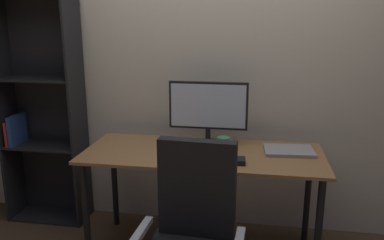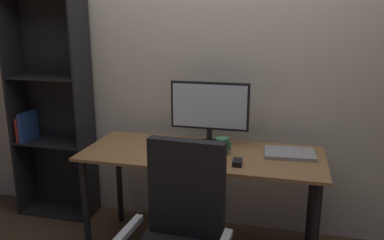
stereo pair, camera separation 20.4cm
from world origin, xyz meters
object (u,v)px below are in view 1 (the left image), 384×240
(desk, at_px, (203,165))
(mouse, at_px, (241,161))
(monitor, at_px, (208,109))
(bookshelf, at_px, (43,113))
(coffee_mug, at_px, (223,145))
(laptop, at_px, (289,151))
(keyboard, at_px, (202,160))

(desk, relative_size, mouse, 16.46)
(monitor, height_order, bookshelf, bookshelf)
(coffee_mug, bearing_deg, laptop, 10.88)
(desk, bearing_deg, monitor, 86.50)
(keyboard, relative_size, coffee_mug, 2.71)
(keyboard, height_order, bookshelf, bookshelf)
(keyboard, bearing_deg, monitor, 92.09)
(coffee_mug, bearing_deg, bookshelf, 167.75)
(desk, bearing_deg, mouse, -33.72)
(bookshelf, bearing_deg, desk, -13.75)
(laptop, distance_m, bookshelf, 1.90)
(laptop, bearing_deg, keyboard, -157.55)
(bookshelf, bearing_deg, laptop, -7.07)
(laptop, xyz_separation_m, bookshelf, (-1.88, 0.23, 0.13))
(mouse, bearing_deg, laptop, 37.42)
(desk, bearing_deg, keyboard, -82.91)
(monitor, height_order, keyboard, monitor)
(monitor, xyz_separation_m, mouse, (0.25, -0.35, -0.24))
(laptop, bearing_deg, mouse, -143.61)
(mouse, height_order, laptop, mouse)
(mouse, height_order, bookshelf, bookshelf)
(monitor, bearing_deg, laptop, -9.37)
(monitor, distance_m, coffee_mug, 0.29)
(monitor, xyz_separation_m, laptop, (0.55, -0.09, -0.24))
(mouse, xyz_separation_m, bookshelf, (-1.58, 0.49, 0.12))
(mouse, relative_size, coffee_mug, 0.90)
(desk, xyz_separation_m, bookshelf, (-1.32, 0.32, 0.23))
(desk, height_order, monitor, monitor)
(keyboard, height_order, coffee_mug, coffee_mug)
(monitor, height_order, laptop, monitor)
(keyboard, height_order, laptop, laptop)
(keyboard, xyz_separation_m, mouse, (0.24, 0.01, 0.01))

